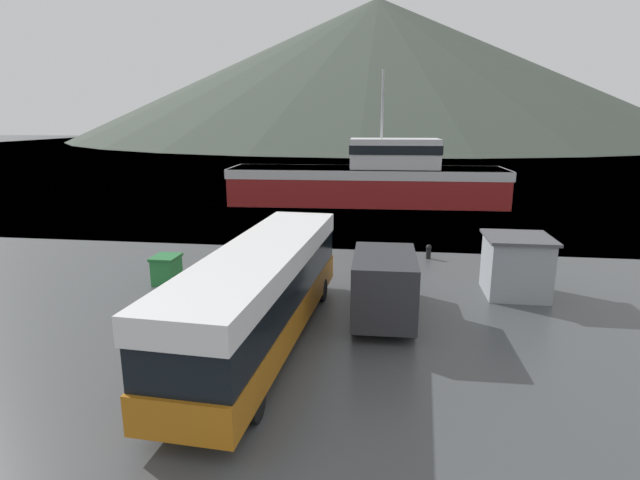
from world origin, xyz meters
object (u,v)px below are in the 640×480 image
(tour_bus, at_px, (263,290))
(delivery_van, at_px, (384,284))
(fishing_boat, at_px, (371,178))
(dock_kiosk, at_px, (516,265))
(storage_bin, at_px, (167,269))

(tour_bus, bearing_deg, delivery_van, 37.81)
(delivery_van, bearing_deg, fishing_boat, 92.24)
(tour_bus, distance_m, dock_kiosk, 10.90)
(delivery_van, xyz_separation_m, dock_kiosk, (5.35, 3.29, -0.07))
(tour_bus, height_order, delivery_van, tour_bus)
(delivery_van, height_order, fishing_boat, fishing_boat)
(delivery_van, height_order, dock_kiosk, delivery_van)
(dock_kiosk, bearing_deg, tour_bus, -147.24)
(delivery_van, distance_m, storage_bin, 9.96)
(tour_bus, xyz_separation_m, delivery_van, (3.81, 2.59, -0.49))
(tour_bus, xyz_separation_m, storage_bin, (-5.74, 5.33, -1.18))
(delivery_van, bearing_deg, storage_bin, 162.94)
(fishing_boat, relative_size, dock_kiosk, 8.86)
(tour_bus, distance_m, storage_bin, 7.93)
(tour_bus, relative_size, dock_kiosk, 4.60)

